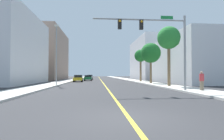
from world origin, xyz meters
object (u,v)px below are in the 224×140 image
object	(u,v)px
car_yellow	(78,78)
palm_far	(141,56)
car_green	(88,78)
car_silver	(90,77)
traffic_signal_mast	(159,36)
palm_mid	(151,53)
street_lamp	(56,51)
pedestrian	(202,81)
palm_near	(169,39)

from	to	relation	value
car_yellow	palm_far	bearing A→B (deg)	168.23
car_green	car_silver	xyz separation A→B (m)	(0.04, 11.21, 0.02)
traffic_signal_mast	palm_mid	distance (m)	13.39
traffic_signal_mast	palm_mid	size ratio (longest dim) A/B	1.28
palm_mid	car_yellow	distance (m)	16.32
street_lamp	car_green	size ratio (longest dim) A/B	2.00
pedestrian	car_yellow	bearing A→B (deg)	159.80
car_silver	pedestrian	size ratio (longest dim) A/B	2.67
traffic_signal_mast	palm_far	xyz separation A→B (m)	(3.39, 20.22, 0.26)
palm_far	car_green	distance (m)	14.53
palm_far	car_silver	world-z (taller)	palm_far
palm_far	car_yellow	size ratio (longest dim) A/B	1.52
car_silver	pedestrian	distance (m)	41.71
car_silver	pedestrian	xyz separation A→B (m)	(11.24, -40.16, 0.25)
palm_far	car_yellow	distance (m)	13.62
car_silver	pedestrian	world-z (taller)	pedestrian
car_green	car_silver	world-z (taller)	car_silver
car_green	car_silver	bearing A→B (deg)	89.23
palm_near	palm_mid	size ratio (longest dim) A/B	1.12
street_lamp	car_yellow	xyz separation A→B (m)	(1.76, 12.29, -4.01)
traffic_signal_mast	pedestrian	size ratio (longest dim) A/B	4.94
car_green	pedestrian	xyz separation A→B (m)	(11.28, -28.96, 0.28)
palm_mid	car_green	size ratio (longest dim) A/B	1.55
palm_near	car_green	distance (m)	25.89
palm_mid	pedestrian	distance (m)	13.84
palm_mid	palm_far	bearing A→B (deg)	88.99
car_green	pedestrian	world-z (taller)	pedestrian
car_silver	palm_near	bearing A→B (deg)	-72.85
street_lamp	palm_far	world-z (taller)	street_lamp
car_silver	pedestrian	bearing A→B (deg)	-74.74
car_green	car_silver	size ratio (longest dim) A/B	0.93
palm_near	car_green	bearing A→B (deg)	115.25
palm_far	pedestrian	world-z (taller)	palm_far
palm_mid	car_silver	size ratio (longest dim) A/B	1.45
street_lamp	palm_far	xyz separation A→B (m)	(14.42, 9.97, 0.44)
street_lamp	car_green	bearing A→B (deg)	79.27
traffic_signal_mast	car_silver	distance (m)	40.82
palm_near	pedestrian	xyz separation A→B (m)	(0.46, -6.01, -4.90)
palm_near	car_silver	size ratio (longest dim) A/B	1.62
car_silver	car_yellow	size ratio (longest dim) A/B	1.06
traffic_signal_mast	car_green	xyz separation A→B (m)	(-7.54, 28.70, -4.21)
palm_far	car_silver	bearing A→B (deg)	118.95
traffic_signal_mast	palm_near	world-z (taller)	palm_near
car_green	pedestrian	bearing A→B (deg)	-69.30
car_silver	car_yellow	distance (m)	17.46
palm_near	car_silver	world-z (taller)	palm_near
palm_far	pedestrian	bearing A→B (deg)	-89.01
traffic_signal_mast	car_silver	bearing A→B (deg)	100.64
palm_near	car_yellow	bearing A→B (deg)	126.79
palm_far	street_lamp	bearing A→B (deg)	-145.34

